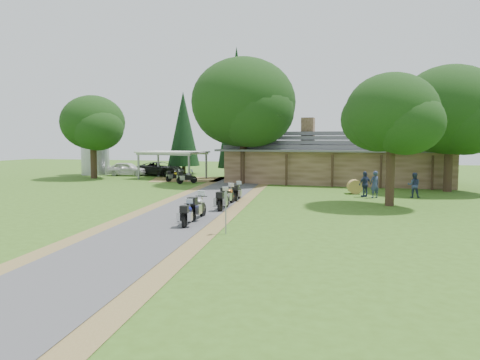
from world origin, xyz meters
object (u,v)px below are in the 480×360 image
(silo, at_px, (95,147))
(motorcycle_row_b, at_px, (198,206))
(motorcycle_row_c, at_px, (223,199))
(motorcycle_carport_a, at_px, (175,176))
(car_white_sedan, at_px, (127,167))
(motorcycle_row_d, at_px, (228,195))
(hay_bale, at_px, (355,187))
(lodge, at_px, (338,157))
(motorcycle_row_a, at_px, (187,213))
(carport, at_px, (173,165))
(motorcycle_carport_b, at_px, (187,177))
(motorcycle_row_e, at_px, (238,191))
(car_dark_suv, at_px, (161,165))

(silo, height_order, motorcycle_row_b, silo)
(motorcycle_row_c, relative_size, motorcycle_carport_a, 1.11)
(motorcycle_row_b, xyz_separation_m, motorcycle_carport_a, (-10.34, 19.35, -0.12))
(car_white_sedan, bearing_deg, motorcycle_carport_a, -128.98)
(car_white_sedan, bearing_deg, motorcycle_row_c, -145.91)
(motorcycle_row_d, height_order, hay_bale, motorcycle_row_d)
(lodge, xyz_separation_m, motorcycle_row_d, (-5.00, -17.62, -1.80))
(motorcycle_row_a, xyz_separation_m, motorcycle_row_c, (0.00, 5.17, 0.04))
(motorcycle_carport_a, distance_m, hay_bale, 18.15)
(carport, relative_size, hay_bale, 6.19)
(motorcycle_carport_b, relative_size, hay_bale, 1.77)
(motorcycle_row_b, distance_m, motorcycle_row_e, 7.77)
(motorcycle_carport_a, bearing_deg, car_dark_suv, 76.44)
(carport, distance_m, motorcycle_row_c, 22.49)
(lodge, bearing_deg, motorcycle_row_a, -100.57)
(lodge, height_order, car_white_sedan, lodge)
(silo, relative_size, motorcycle_row_a, 3.67)
(carport, distance_m, car_white_sedan, 6.85)
(car_dark_suv, bearing_deg, motorcycle_row_c, -132.88)
(lodge, height_order, car_dark_suv, lodge)
(motorcycle_row_c, height_order, hay_bale, motorcycle_row_c)
(lodge, relative_size, silo, 3.33)
(silo, xyz_separation_m, motorcycle_carport_b, (14.54, -6.97, -2.57))
(lodge, distance_m, motorcycle_row_e, 16.24)
(motorcycle_row_c, xyz_separation_m, motorcycle_row_d, (-0.37, 2.03, 0.01))
(motorcycle_row_e, bearing_deg, silo, 46.06)
(lodge, bearing_deg, hay_bale, -76.59)
(carport, bearing_deg, motorcycle_row_c, -51.78)
(car_white_sedan, xyz_separation_m, motorcycle_row_b, (18.49, -24.30, -0.28))
(silo, relative_size, car_white_sedan, 1.10)
(motorcycle_row_b, relative_size, motorcycle_row_e, 1.14)
(carport, height_order, car_white_sedan, carport)
(motorcycle_row_b, xyz_separation_m, motorcycle_carport_b, (-8.36, 17.72, -0.05))
(silo, xyz_separation_m, car_white_sedan, (4.40, -0.39, -2.24))
(silo, distance_m, motorcycle_row_b, 33.77)
(lodge, height_order, motorcycle_row_d, lodge)
(carport, bearing_deg, car_white_sedan, 168.58)
(lodge, distance_m, motorcycle_carport_b, 14.35)
(car_dark_suv, bearing_deg, motorcycle_row_e, -127.71)
(carport, relative_size, motorcycle_carport_b, 3.50)
(hay_bale, bearing_deg, motorcycle_row_c, -122.74)
(lodge, relative_size, motorcycle_row_c, 11.47)
(motorcycle_row_e, bearing_deg, motorcycle_carport_a, 33.81)
(motorcycle_row_d, distance_m, motorcycle_row_e, 2.33)
(lodge, height_order, motorcycle_carport_a, lodge)
(car_white_sedan, height_order, hay_bale, car_white_sedan)
(carport, xyz_separation_m, motorcycle_carport_b, (3.60, -4.59, -0.78))
(hay_bale, bearing_deg, carport, 156.27)
(car_dark_suv, height_order, motorcycle_carport_b, car_dark_suv)
(silo, bearing_deg, motorcycle_carport_a, -23.04)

